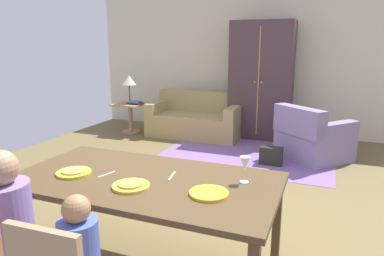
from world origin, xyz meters
name	(u,v)px	position (x,y,z in m)	size (l,w,h in m)	color
ground_plane	(199,190)	(0.00, 0.48, -0.01)	(6.63, 6.16, 0.02)	brown
back_wall	(256,63)	(0.00, 3.61, 1.35)	(6.63, 0.10, 2.70)	beige
dining_table	(145,187)	(0.19, -1.13, 0.69)	(1.89, 0.99, 0.76)	#4F3B22
plate_near_man	(74,173)	(-0.33, -1.25, 0.77)	(0.25, 0.25, 0.02)	yellow
pizza_near_man	(74,171)	(-0.33, -1.25, 0.78)	(0.17, 0.17, 0.01)	gold
plate_near_child	(131,186)	(0.19, -1.31, 0.77)	(0.25, 0.25, 0.02)	yellow
pizza_near_child	(131,184)	(0.19, -1.31, 0.78)	(0.17, 0.17, 0.01)	gold
plate_near_woman	(209,193)	(0.71, -1.23, 0.77)	(0.25, 0.25, 0.02)	yellow
wine_glass	(245,164)	(0.87, -0.95, 0.89)	(0.07, 0.07, 0.19)	silver
fork	(107,175)	(-0.10, -1.18, 0.76)	(0.02, 0.15, 0.01)	silver
knife	(172,176)	(0.36, -1.03, 0.76)	(0.01, 0.17, 0.01)	silver
person_man	(14,243)	(-0.34, -1.81, 0.51)	(0.30, 0.41, 1.11)	#384258
area_rug	(246,155)	(0.22, 1.99, 0.00)	(2.60, 1.80, 0.01)	#7B5A98
couch	(196,120)	(-0.95, 2.85, 0.30)	(1.70, 0.86, 0.82)	tan
armchair	(312,139)	(1.17, 2.15, 0.32)	(1.20, 1.21, 0.82)	gray
armoire	(261,81)	(0.18, 3.22, 1.05)	(1.10, 0.59, 2.10)	#473237
side_table	(130,114)	(-2.22, 2.59, 0.38)	(0.56, 0.56, 0.58)	#A77C62
table_lamp	(129,81)	(-2.22, 2.59, 1.01)	(0.26, 0.26, 0.54)	#50443E
book_lower	(137,103)	(-2.05, 2.58, 0.59)	(0.22, 0.16, 0.03)	maroon
book_upper	(135,102)	(-2.08, 2.54, 0.62)	(0.22, 0.16, 0.03)	#26508B
handbag	(271,156)	(0.65, 1.69, 0.13)	(0.32, 0.16, 0.26)	black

